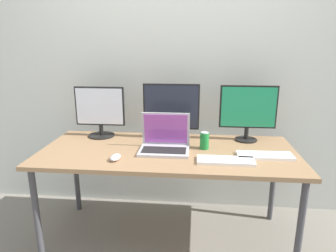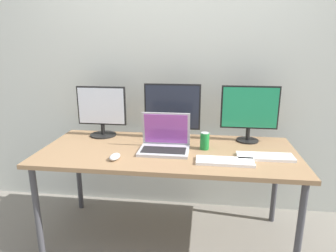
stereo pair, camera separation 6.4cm
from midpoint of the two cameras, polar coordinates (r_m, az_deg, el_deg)
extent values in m
plane|color=gray|center=(2.54, -0.78, -20.41)|extent=(16.00, 16.00, 0.00)
cube|color=silver|center=(2.65, 0.52, 11.39)|extent=(7.00, 0.08, 2.60)
cylinder|color=#424247|center=(2.32, -24.47, -15.37)|extent=(0.04, 0.04, 0.71)
cylinder|color=#424247|center=(2.14, 22.99, -17.90)|extent=(0.04, 0.04, 0.71)
cylinder|color=#424247|center=(2.86, -17.70, -8.64)|extent=(0.04, 0.04, 0.71)
cylinder|color=#424247|center=(2.72, 18.74, -10.03)|extent=(0.04, 0.04, 0.71)
cube|color=#93704C|center=(2.20, -0.84, -4.91)|extent=(1.85, 0.81, 0.03)
cylinder|color=black|center=(2.57, -13.24, -1.75)|extent=(0.21, 0.21, 0.01)
cylinder|color=black|center=(2.56, -13.31, -0.71)|extent=(0.03, 0.03, 0.09)
cube|color=black|center=(2.51, -13.59, 3.70)|extent=(0.41, 0.02, 0.32)
cube|color=silver|center=(2.50, -13.69, 3.64)|extent=(0.38, 0.01, 0.29)
cylinder|color=black|center=(2.44, -0.05, -2.23)|extent=(0.19, 0.19, 0.01)
cylinder|color=black|center=(2.43, -0.05, -1.31)|extent=(0.03, 0.03, 0.07)
cube|color=black|center=(2.38, -0.05, 3.70)|extent=(0.45, 0.02, 0.36)
cube|color=#232838|center=(2.37, -0.08, 3.64)|extent=(0.42, 0.01, 0.34)
cylinder|color=black|center=(2.47, 13.88, -2.52)|extent=(0.17, 0.17, 0.01)
cylinder|color=black|center=(2.45, 13.96, -1.35)|extent=(0.03, 0.03, 0.09)
cube|color=black|center=(2.40, 14.29, 3.54)|extent=(0.44, 0.02, 0.33)
cube|color=#1E8C59|center=(2.39, 14.34, 3.48)|extent=(0.42, 0.01, 0.31)
cube|color=#B7B7BC|center=(2.14, -1.59, -4.72)|extent=(0.35, 0.25, 0.02)
cube|color=black|center=(2.12, -1.65, -4.61)|extent=(0.31, 0.14, 0.00)
cube|color=#B7B7BC|center=(2.20, -1.27, -0.50)|extent=(0.35, 0.04, 0.25)
cube|color=#A54CB2|center=(2.20, -1.30, -0.58)|extent=(0.32, 0.04, 0.22)
cube|color=white|center=(2.00, 10.01, -6.52)|extent=(0.37, 0.14, 0.02)
cube|color=white|center=(2.15, 17.16, -5.42)|extent=(0.38, 0.14, 0.02)
ellipsoid|color=silver|center=(2.03, -10.89, -5.88)|extent=(0.08, 0.12, 0.04)
cylinder|color=#197F33|center=(2.20, 6.12, -2.82)|extent=(0.07, 0.07, 0.12)
cylinder|color=silver|center=(2.19, 6.17, -1.25)|extent=(0.06, 0.06, 0.00)
camera|label=1|loc=(0.03, -90.86, -0.24)|focal=32.00mm
camera|label=2|loc=(0.03, 89.14, 0.24)|focal=32.00mm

